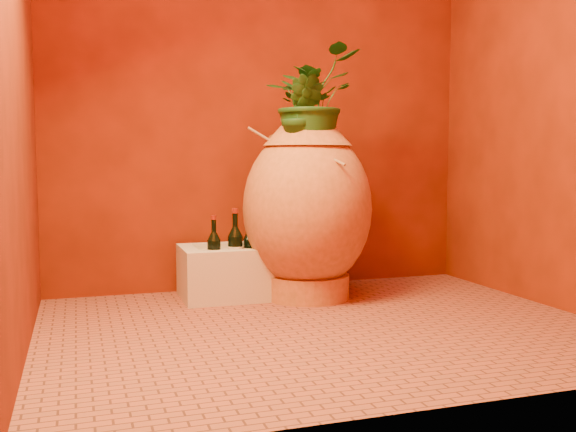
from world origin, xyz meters
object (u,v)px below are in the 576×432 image
object	(u,v)px
amphora	(307,207)
wine_bottle_c	(214,252)
wine_bottle_b	(250,250)
stone_basin	(237,273)
wine_bottle_a	(235,249)
wall_tap	(274,146)

from	to	relation	value
amphora	wine_bottle_c	size ratio (longest dim) A/B	3.27
wine_bottle_c	wine_bottle_b	bearing A→B (deg)	2.87
amphora	wine_bottle_b	xyz separation A→B (m)	(-0.30, 0.09, -0.23)
amphora	stone_basin	bearing A→B (deg)	157.64
wine_bottle_a	wine_bottle_b	world-z (taller)	wine_bottle_a
wine_bottle_a	wine_bottle_c	world-z (taller)	wine_bottle_a
amphora	wall_tap	distance (m)	0.47
wine_bottle_b	wine_bottle_c	distance (m)	0.20
wine_bottle_c	wall_tap	bearing A→B (deg)	30.36
amphora	wall_tap	world-z (taller)	amphora
amphora	wine_bottle_b	world-z (taller)	amphora
wine_bottle_a	wall_tap	bearing A→B (deg)	40.85
wine_bottle_b	wall_tap	distance (m)	0.65
stone_basin	amphora	bearing A→B (deg)	-22.36
wine_bottle_a	amphora	bearing A→B (deg)	-9.90
stone_basin	wine_bottle_c	world-z (taller)	wine_bottle_c
stone_basin	wine_bottle_b	size ratio (longest dim) A/B	2.00
wine_bottle_a	wine_bottle_b	size ratio (longest dim) A/B	1.12
wine_bottle_b	wall_tap	size ratio (longest dim) A/B	2.04
stone_basin	wine_bottle_c	distance (m)	0.20
amphora	wine_bottle_b	distance (m)	0.39
wine_bottle_a	wall_tap	size ratio (longest dim) A/B	2.30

